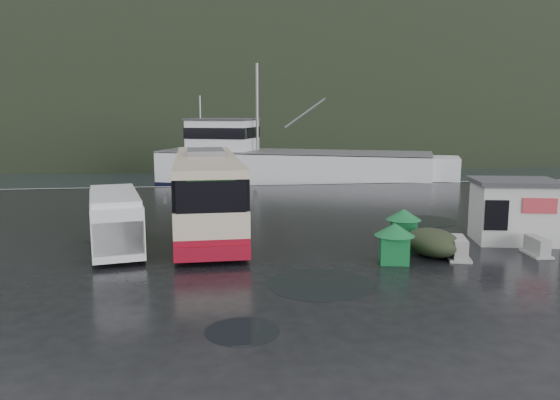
{
  "coord_description": "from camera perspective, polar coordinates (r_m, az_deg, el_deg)",
  "views": [
    {
      "loc": [
        -3.95,
        -22.0,
        5.7
      ],
      "look_at": [
        -0.78,
        2.32,
        1.7
      ],
      "focal_mm": 35.0,
      "sensor_mm": 36.0,
      "label": 1
    }
  ],
  "objects": [
    {
      "name": "white_van",
      "position": [
        23.8,
        -16.7,
        -4.99
      ],
      "size": [
        3.14,
        6.12,
        2.44
      ],
      "primitive_type": null,
      "rotation": [
        0.0,
        0.0,
        0.2
      ],
      "color": "white",
      "rests_on": "ground"
    },
    {
      "name": "fishing_trawler",
      "position": [
        49.53,
        1.33,
        2.65
      ],
      "size": [
        29.05,
        16.41,
        11.5
      ],
      "primitive_type": null,
      "rotation": [
        0.0,
        0.0,
        -0.38
      ],
      "color": "white",
      "rests_on": "ground"
    },
    {
      "name": "waste_bin_right",
      "position": [
        24.49,
        12.7,
        -4.43
      ],
      "size": [
        1.31,
        1.31,
        1.52
      ],
      "primitive_type": null,
      "rotation": [
        0.0,
        0.0,
        -0.23
      ],
      "color": "#126730",
      "rests_on": "ground"
    },
    {
      "name": "harbor_water",
      "position": [
        132.18,
        -5.73,
        6.74
      ],
      "size": [
        300.0,
        180.0,
        0.02
      ],
      "primitive_type": "cube",
      "color": "black",
      "rests_on": "ground"
    },
    {
      "name": "coach_bus",
      "position": [
        27.06,
        -7.57,
        -2.98
      ],
      "size": [
        3.75,
        13.69,
        3.85
      ],
      "primitive_type": null,
      "rotation": [
        0.0,
        0.0,
        0.03
      ],
      "color": "beige",
      "rests_on": "ground"
    },
    {
      "name": "ticket_kiosk",
      "position": [
        26.28,
        23.0,
        -4.01
      ],
      "size": [
        4.04,
        3.39,
        2.77
      ],
      "primitive_type": null,
      "rotation": [
        0.0,
        0.0,
        -0.22
      ],
      "color": "silver",
      "rests_on": "ground"
    },
    {
      "name": "waste_bin_left",
      "position": [
        21.37,
        11.79,
        -6.41
      ],
      "size": [
        1.32,
        1.32,
        1.53
      ],
      "primitive_type": null,
      "rotation": [
        0.0,
        0.0,
        -0.23
      ],
      "color": "#126730",
      "rests_on": "ground"
    },
    {
      "name": "dome_tent",
      "position": [
        22.79,
        15.61,
        -5.57
      ],
      "size": [
        2.2,
        2.89,
        1.07
      ],
      "primitive_type": null,
      "rotation": [
        0.0,
        0.0,
        0.1
      ],
      "color": "#272F1C",
      "rests_on": "ground"
    },
    {
      "name": "headland",
      "position": [
        272.42,
        -4.52,
        8.03
      ],
      "size": [
        780.0,
        540.0,
        570.0
      ],
      "primitive_type": "ellipsoid",
      "color": "black",
      "rests_on": "ground"
    },
    {
      "name": "jersey_barrier_a",
      "position": [
        24.27,
        25.2,
        -5.22
      ],
      "size": [
        0.83,
        1.49,
        0.72
      ],
      "primitive_type": null,
      "rotation": [
        0.0,
        0.0,
        -0.08
      ],
      "color": "#999993",
      "rests_on": "ground"
    },
    {
      "name": "quay_edge",
      "position": [
        42.57,
        -2.02,
        1.56
      ],
      "size": [
        160.0,
        0.6,
        1.5
      ],
      "primitive_type": "cube",
      "color": "#999993",
      "rests_on": "ground"
    },
    {
      "name": "jersey_barrier_b",
      "position": [
        22.64,
        18.1,
        -5.79
      ],
      "size": [
        1.26,
        1.81,
        0.82
      ],
      "primitive_type": null,
      "rotation": [
        0.0,
        0.0,
        -0.29
      ],
      "color": "#999993",
      "rests_on": "ground"
    },
    {
      "name": "puddles",
      "position": [
        22.07,
        9.06,
        -5.81
      ],
      "size": [
        13.02,
        15.91,
        0.01
      ],
      "color": "black",
      "rests_on": "ground"
    },
    {
      "name": "ground",
      "position": [
        23.07,
        2.69,
        -5.05
      ],
      "size": [
        160.0,
        160.0,
        0.0
      ],
      "primitive_type": "plane",
      "color": "black",
      "rests_on": "ground"
    }
  ]
}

